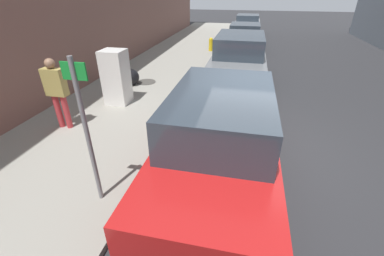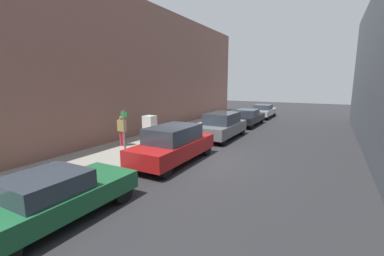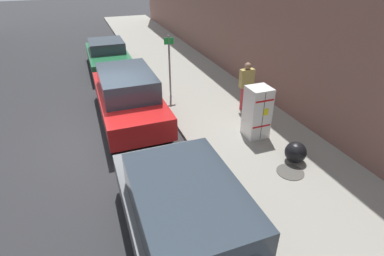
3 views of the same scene
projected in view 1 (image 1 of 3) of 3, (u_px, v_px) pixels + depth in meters
name	position (u px, v px, depth m)	size (l,w,h in m)	color
ground_plane	(258.00, 151.00, 5.78)	(80.00, 80.00, 0.00)	#28282B
sidewalk_slab	(94.00, 130.00, 6.51)	(3.94, 44.00, 0.12)	gray
discarded_refrigerator	(116.00, 77.00, 7.55)	(0.66, 0.65, 1.58)	white
manhole_cover	(146.00, 82.00, 9.59)	(0.70, 0.70, 0.02)	#47443F
street_sign_post	(86.00, 128.00, 3.71)	(0.36, 0.07, 2.38)	slate
fire_hydrant	(211.00, 44.00, 14.08)	(0.22, 0.22, 0.71)	gold
trash_bag	(131.00, 77.00, 9.21)	(0.57, 0.57, 0.57)	black
pedestrian_walking_far	(56.00, 89.00, 6.06)	(0.50, 0.23, 1.74)	#B73338
parked_suv_red	(221.00, 135.00, 4.68)	(1.92, 4.88, 1.73)	red
parked_suv_gray	(239.00, 58.00, 9.79)	(1.94, 4.77, 1.72)	slate
parked_sedan_dark	(245.00, 36.00, 14.95)	(1.85, 4.74, 1.42)	black
parked_sedan_silver	(247.00, 24.00, 19.88)	(1.84, 4.73, 1.40)	silver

